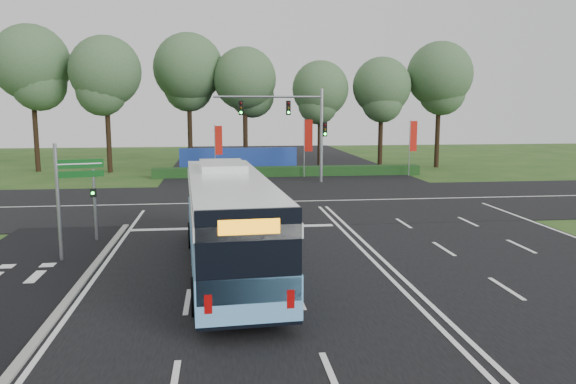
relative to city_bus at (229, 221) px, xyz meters
The scene contains 15 objects.
ground 5.96m from the city_bus, 20.48° to the left, with size 120.00×120.00×0.00m, color #224717.
road_main 5.96m from the city_bus, 20.48° to the left, with size 20.00×120.00×0.04m, color black.
road_cross 15.07m from the city_bus, 69.17° to the left, with size 120.00×14.00×0.05m, color black.
bike_path 7.46m from the city_bus, behind, with size 5.00×18.00×0.06m, color black.
kerb_strip 5.19m from the city_bus, 168.04° to the right, with size 0.25×18.00×0.12m, color gray.
city_bus is the anchor object (origin of this frame).
pedestrian_signal 7.57m from the city_bus, 137.32° to the left, with size 0.28×0.40×3.11m.
street_sign 6.28m from the city_bus, 159.81° to the left, with size 1.67×0.50×4.40m.
banner_flag_left 25.80m from the city_bus, 90.93° to the left, with size 0.62×0.17×4.28m.
banner_flag_mid 26.48m from the city_bus, 75.24° to the left, with size 0.69×0.20×4.76m.
banner_flag_right 29.72m from the city_bus, 58.73° to the left, with size 0.68×0.16×4.64m.
traffic_light_gantry 23.33m from the city_bus, 76.18° to the left, with size 8.41×0.28×7.00m.
hedge 27.05m from the city_bus, 78.64° to the left, with size 22.00×1.20×0.80m, color #153513.
blue_hoarding 29.03m from the city_bus, 87.39° to the left, with size 10.00×0.30×2.20m, color navy.
eucalyptus_row 33.12m from the city_bus, 89.44° to the left, with size 42.60×9.62×12.69m.
Camera 1 is at (-5.57, -21.03, 5.73)m, focal length 35.00 mm.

